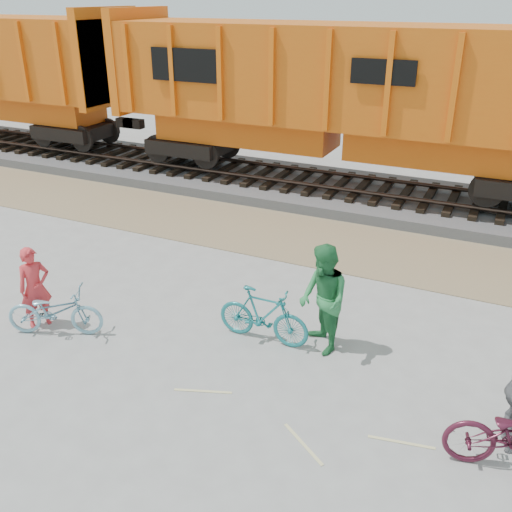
% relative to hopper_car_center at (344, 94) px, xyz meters
% --- Properties ---
extents(ground, '(120.00, 120.00, 0.00)m').
position_rel_hopper_car_center_xyz_m(ground, '(1.98, -9.00, -3.01)').
color(ground, '#9E9E99').
rests_on(ground, ground).
extents(gravel_strip, '(120.00, 3.00, 0.02)m').
position_rel_hopper_car_center_xyz_m(gravel_strip, '(1.98, -3.50, -3.00)').
color(gravel_strip, '#91765A').
rests_on(gravel_strip, ground).
extents(ballast_bed, '(120.00, 4.00, 0.30)m').
position_rel_hopper_car_center_xyz_m(ballast_bed, '(1.98, 0.00, -2.86)').
color(ballast_bed, slate).
rests_on(ballast_bed, ground).
extents(track, '(120.00, 2.60, 0.24)m').
position_rel_hopper_car_center_xyz_m(track, '(1.98, 0.00, -2.53)').
color(track, black).
rests_on(track, ballast_bed).
extents(hopper_car_center, '(14.00, 3.13, 4.65)m').
position_rel_hopper_car_center_xyz_m(hopper_car_center, '(0.00, 0.00, 0.00)').
color(hopper_car_center, black).
rests_on(hopper_car_center, track).
extents(bicycle_blue, '(1.80, 1.21, 0.90)m').
position_rel_hopper_car_center_xyz_m(bicycle_blue, '(-2.22, -9.46, -2.56)').
color(bicycle_blue, '#7CB4C8').
rests_on(bicycle_blue, ground).
extents(bicycle_teal, '(1.68, 0.49, 1.01)m').
position_rel_hopper_car_center_xyz_m(bicycle_teal, '(1.22, -8.10, -2.50)').
color(bicycle_teal, '#1D797D').
rests_on(bicycle_teal, ground).
extents(person_solo, '(0.60, 0.67, 1.53)m').
position_rel_hopper_car_center_xyz_m(person_solo, '(-2.72, -9.36, -2.24)').
color(person_solo, red).
rests_on(person_solo, ground).
extents(person_man, '(1.15, 1.17, 1.91)m').
position_rel_hopper_car_center_xyz_m(person_man, '(2.22, -7.90, -2.05)').
color(person_man, '#2A7D42').
rests_on(person_man, ground).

